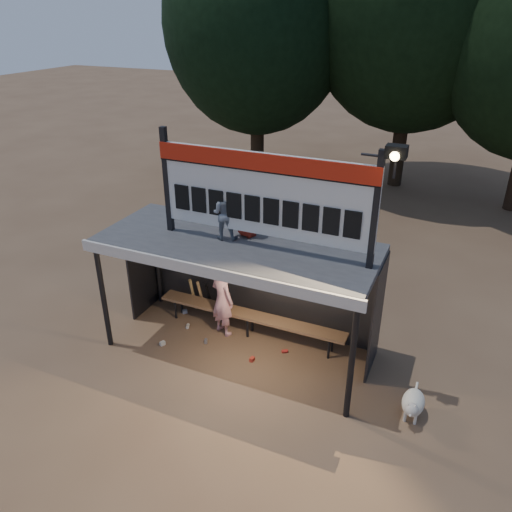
{
  "coord_description": "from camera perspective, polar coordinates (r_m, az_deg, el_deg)",
  "views": [
    {
      "loc": [
        3.54,
        -7.14,
        6.04
      ],
      "look_at": [
        0.2,
        0.4,
        1.9
      ],
      "focal_mm": 35.0,
      "sensor_mm": 36.0,
      "label": 1
    }
  ],
  "objects": [
    {
      "name": "scoreboard_assembly",
      "position": [
        8.19,
        1.14,
        7.29
      ],
      "size": [
        4.1,
        0.27,
        1.99
      ],
      "color": "black",
      "rests_on": "dugout_shelter"
    },
    {
      "name": "litter",
      "position": [
        10.25,
        -5.14,
        -9.31
      ],
      "size": [
        2.64,
        1.3,
        0.08
      ],
      "color": "red",
      "rests_on": "ground"
    },
    {
      "name": "ground",
      "position": [
        10.0,
        -2.01,
        -10.52
      ],
      "size": [
        80.0,
        80.0,
        0.0
      ],
      "primitive_type": "plane",
      "color": "brown",
      "rests_on": "ground"
    },
    {
      "name": "child_b",
      "position": [
        8.86,
        -1.02,
        5.12
      ],
      "size": [
        0.54,
        0.46,
        0.93
      ],
      "primitive_type": "imported",
      "rotation": [
        0.0,
        0.0,
        2.73
      ],
      "color": "maroon",
      "rests_on": "dugout_shelter"
    },
    {
      "name": "bench",
      "position": [
        10.15,
        -0.69,
        -6.86
      ],
      "size": [
        4.0,
        0.35,
        0.48
      ],
      "color": "brown",
      "rests_on": "ground"
    },
    {
      "name": "dog",
      "position": [
        8.8,
        17.5,
        -15.78
      ],
      "size": [
        0.36,
        0.81,
        0.49
      ],
      "color": "#EEE6CF",
      "rests_on": "ground"
    },
    {
      "name": "player",
      "position": [
        10.05,
        -3.87,
        -5.03
      ],
      "size": [
        0.66,
        0.56,
        1.55
      ],
      "primitive_type": "imported",
      "rotation": [
        0.0,
        0.0,
        2.75
      ],
      "color": "white",
      "rests_on": "ground"
    },
    {
      "name": "child_a",
      "position": [
        8.76,
        -3.7,
        5.0
      ],
      "size": [
        0.58,
        0.51,
        0.99
      ],
      "primitive_type": "imported",
      "rotation": [
        0.0,
        0.0,
        3.47
      ],
      "color": "slate",
      "rests_on": "dugout_shelter"
    },
    {
      "name": "bats",
      "position": [
        10.87,
        -6.29,
        -4.6
      ],
      "size": [
        0.48,
        0.33,
        0.84
      ],
      "color": "#9D7C49",
      "rests_on": "ground"
    },
    {
      "name": "dugout_shelter",
      "position": [
        9.2,
        -1.53,
        -0.47
      ],
      "size": [
        5.1,
        2.08,
        2.32
      ],
      "color": "#403F42",
      "rests_on": "ground"
    },
    {
      "name": "tree_left",
      "position": [
        18.73,
        0.16,
        25.07
      ],
      "size": [
        6.46,
        6.46,
        9.27
      ],
      "color": "#2F2215",
      "rests_on": "ground"
    },
    {
      "name": "tree_mid",
      "position": [
        18.81,
        17.99,
        25.92
      ],
      "size": [
        7.22,
        7.22,
        10.36
      ],
      "color": "black",
      "rests_on": "ground"
    }
  ]
}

